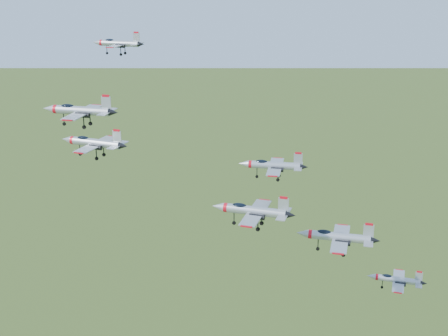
# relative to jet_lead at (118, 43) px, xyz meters

# --- Properties ---
(jet_lead) EXTENTS (11.00, 9.03, 2.95)m
(jet_lead) POSITION_rel_jet_lead_xyz_m (0.00, 0.00, 0.00)
(jet_lead) COLOR #9FA4AB
(jet_left_high) EXTENTS (13.77, 11.37, 3.68)m
(jet_left_high) POSITION_rel_jet_lead_xyz_m (2.09, -20.33, -8.71)
(jet_left_high) COLOR #9FA4AB
(jet_right_high) EXTENTS (11.22, 9.29, 3.00)m
(jet_right_high) POSITION_rel_jet_lead_xyz_m (11.20, -32.88, -10.14)
(jet_right_high) COLOR #9FA4AB
(jet_left_low) EXTENTS (11.91, 9.91, 3.18)m
(jet_left_low) POSITION_rel_jet_lead_xyz_m (34.25, -13.81, -17.57)
(jet_left_low) COLOR #9FA4AB
(jet_right_low) EXTENTS (13.47, 11.06, 3.61)m
(jet_right_low) POSITION_rel_jet_lead_xyz_m (33.61, -25.12, -21.45)
(jet_right_low) COLOR #9FA4AB
(jet_trail) EXTENTS (13.45, 11.09, 3.60)m
(jet_trail) POSITION_rel_jet_lead_xyz_m (46.31, -19.61, -26.70)
(jet_trail) COLOR #9FA4AB
(jet_extra) EXTENTS (10.81, 8.86, 2.90)m
(jet_extra) POSITION_rel_jet_lead_xyz_m (56.23, -5.30, -40.37)
(jet_extra) COLOR #9FA4AB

